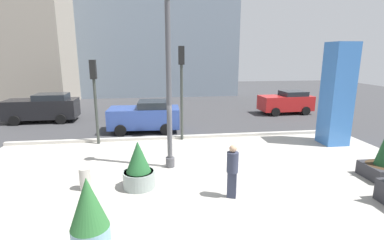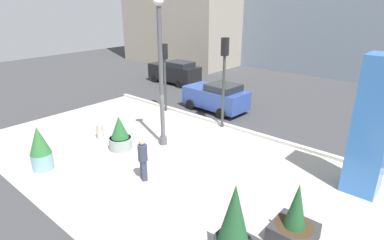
% 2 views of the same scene
% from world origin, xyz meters
% --- Properties ---
extents(ground_plane, '(60.00, 60.00, 0.00)m').
position_xyz_m(ground_plane, '(0.00, 4.00, 0.00)').
color(ground_plane, '#38383A').
extents(plaza_pavement, '(18.00, 10.00, 0.02)m').
position_xyz_m(plaza_pavement, '(0.00, -2.00, 0.00)').
color(plaza_pavement, '#ADA89E').
rests_on(plaza_pavement, ground_plane).
extents(curb_strip, '(18.00, 0.24, 0.16)m').
position_xyz_m(curb_strip, '(0.00, 3.12, 0.08)').
color(curb_strip, '#B7B2A8').
rests_on(curb_strip, ground_plane).
extents(lamp_post, '(0.44, 0.44, 6.61)m').
position_xyz_m(lamp_post, '(-1.06, -0.73, 3.22)').
color(lamp_post, '#4C4C51').
rests_on(lamp_post, ground_plane).
extents(art_pillar_blue, '(1.15, 1.15, 4.96)m').
position_xyz_m(art_pillar_blue, '(7.21, 1.26, 2.48)').
color(art_pillar_blue, '#3870BC').
rests_on(art_pillar_blue, ground_plane).
extents(potted_plant_mid_plaza, '(0.85, 0.85, 1.87)m').
position_xyz_m(potted_plant_mid_plaza, '(-3.11, -5.64, 0.93)').
color(potted_plant_mid_plaza, '#7AA8B7').
rests_on(potted_plant_mid_plaza, ground_plane).
extents(potted_plant_by_pillar, '(1.19, 1.19, 1.90)m').
position_xyz_m(potted_plant_by_pillar, '(6.47, -2.84, 0.65)').
color(potted_plant_by_pillar, '#2D2D33').
rests_on(potted_plant_by_pillar, ground_plane).
extents(potted_plant_near_right, '(1.07, 1.07, 1.63)m').
position_xyz_m(potted_plant_near_right, '(-2.21, -2.38, 0.71)').
color(potted_plant_near_right, gray).
rests_on(potted_plant_near_right, ground_plane).
extents(concrete_bollard, '(0.36, 0.36, 0.75)m').
position_xyz_m(concrete_bollard, '(-3.96, -2.31, 0.38)').
color(concrete_bollard, '#B2ADA3').
rests_on(concrete_bollard, ground_plane).
extents(traffic_light_far_side, '(0.28, 0.42, 4.14)m').
position_xyz_m(traffic_light_far_side, '(-4.44, 2.80, 2.82)').
color(traffic_light_far_side, '#333833').
rests_on(traffic_light_far_side, ground_plane).
extents(traffic_light_corner, '(0.28, 0.42, 4.79)m').
position_xyz_m(traffic_light_corner, '(-0.21, 2.93, 3.21)').
color(traffic_light_corner, '#333833').
rests_on(traffic_light_corner, ground_plane).
extents(car_intersection, '(4.08, 2.25, 1.78)m').
position_xyz_m(car_intersection, '(-2.13, 4.92, 0.90)').
color(car_intersection, '#2D4793').
rests_on(car_intersection, ground_plane).
extents(car_far_lane, '(3.92, 2.07, 1.69)m').
position_xyz_m(car_far_lane, '(8.25, 8.64, 0.86)').
color(car_far_lane, red).
rests_on(car_far_lane, ground_plane).
extents(car_curb_east, '(4.47, 2.02, 1.85)m').
position_xyz_m(car_curb_east, '(-8.89, 8.24, 0.94)').
color(car_curb_east, black).
rests_on(car_curb_east, ground_plane).
extents(pedestrian_crossing, '(0.47, 0.47, 1.73)m').
position_xyz_m(pedestrian_crossing, '(0.70, -3.49, 0.97)').
color(pedestrian_crossing, '#33384C').
rests_on(pedestrian_crossing, ground_plane).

